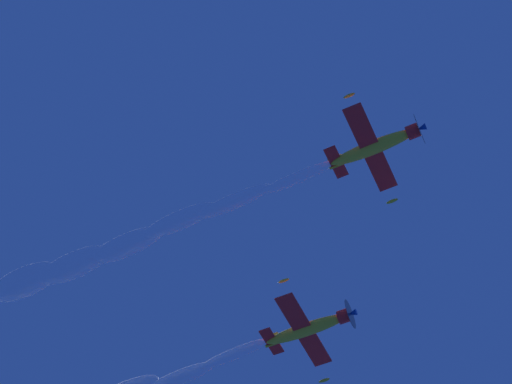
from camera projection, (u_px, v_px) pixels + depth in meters
name	position (u px, v px, depth m)	size (l,w,h in m)	color
airplane_lead	(377.00, 146.00, 93.83)	(8.66, 8.75, 3.51)	gold
airplane_left_wingman	(310.00, 328.00, 98.15)	(8.69, 8.79, 3.39)	gold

